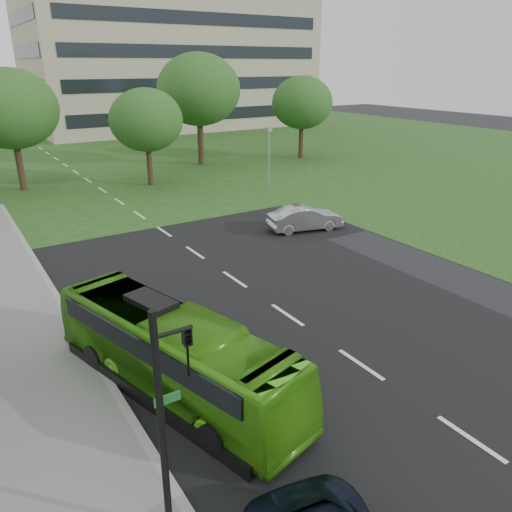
# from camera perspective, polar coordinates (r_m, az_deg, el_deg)

# --- Properties ---
(ground) EXTENTS (160.00, 160.00, 0.00)m
(ground) POSITION_cam_1_polar(r_m,az_deg,el_deg) (17.84, 7.41, -9.26)
(ground) COLOR black
(ground) RESTS_ON ground
(street_surfaces) EXTENTS (120.00, 120.00, 0.15)m
(street_surfaces) POSITION_cam_1_polar(r_m,az_deg,el_deg) (36.85, -16.29, 6.20)
(street_surfaces) COLOR black
(street_surfaces) RESTS_ON ground
(office_building) EXTENTS (40.10, 20.10, 25.00)m
(office_building) POSITION_cam_1_polar(r_m,az_deg,el_deg) (80.37, -9.76, 23.32)
(office_building) COLOR tan
(office_building) RESTS_ON ground
(tree_park_b) EXTENTS (6.72, 6.72, 8.82)m
(tree_park_b) POSITION_cam_1_polar(r_m,az_deg,el_deg) (41.36, -26.27, 14.83)
(tree_park_b) COLOR black
(tree_park_b) RESTS_ON ground
(tree_park_c) EXTENTS (5.55, 5.55, 7.38)m
(tree_park_c) POSITION_cam_1_polar(r_m,az_deg,el_deg) (39.99, -12.44, 14.93)
(tree_park_c) COLOR black
(tree_park_c) RESTS_ON ground
(tree_park_d) EXTENTS (7.59, 7.59, 10.04)m
(tree_park_d) POSITION_cam_1_polar(r_m,az_deg,el_deg) (47.99, -6.57, 18.36)
(tree_park_d) COLOR black
(tree_park_d) RESTS_ON ground
(tree_park_e) EXTENTS (5.98, 5.98, 7.97)m
(tree_park_e) POSITION_cam_1_polar(r_m,az_deg,el_deg) (51.54, 5.30, 17.04)
(tree_park_e) COLOR black
(tree_park_e) RESTS_ON ground
(bus) EXTENTS (4.42, 9.24, 2.51)m
(bus) POSITION_cam_1_polar(r_m,az_deg,el_deg) (14.70, -9.41, -10.85)
(bus) COLOR #439815
(bus) RESTS_ON ground
(sedan) EXTENTS (4.51, 2.43, 1.41)m
(sedan) POSITION_cam_1_polar(r_m,az_deg,el_deg) (28.81, 5.61, 4.33)
(sedan) COLOR #A5A5A9
(sedan) RESTS_ON ground
(traffic_light) EXTENTS (0.82, 0.21, 5.11)m
(traffic_light) POSITION_cam_1_polar(r_m,az_deg,el_deg) (9.73, -9.95, -17.06)
(traffic_light) COLOR black
(traffic_light) RESTS_ON ground
(camera_pole) EXTENTS (0.40, 0.35, 4.58)m
(camera_pole) POSITION_cam_1_polar(r_m,az_deg,el_deg) (38.64, 1.48, 12.12)
(camera_pole) COLOR gray
(camera_pole) RESTS_ON ground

